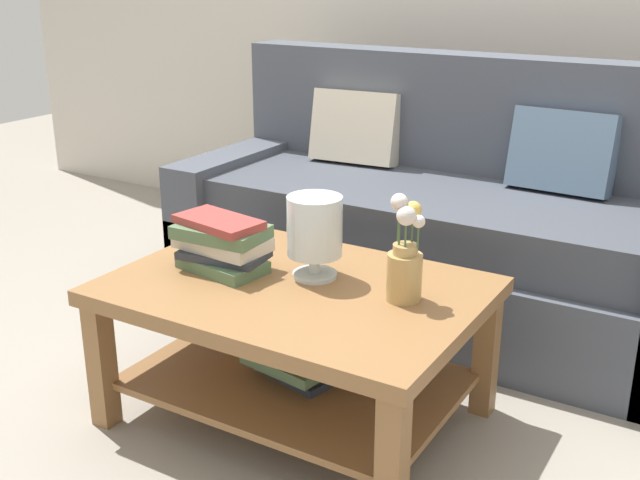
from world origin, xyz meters
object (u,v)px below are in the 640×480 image
at_px(couch, 441,228).
at_px(flower_pitcher, 405,259).
at_px(glass_hurricane_vase, 315,229).
at_px(book_stack_main, 222,243).
at_px(coffee_table, 296,324).

relative_size(couch, flower_pitcher, 6.73).
bearing_deg(glass_hurricane_vase, book_stack_main, -162.37).
xyz_separation_m(coffee_table, book_stack_main, (-0.27, -0.01, 0.23)).
height_order(book_stack_main, flower_pitcher, flower_pitcher).
distance_m(book_stack_main, glass_hurricane_vase, 0.32).
bearing_deg(coffee_table, glass_hurricane_vase, 75.44).
relative_size(couch, book_stack_main, 6.78).
relative_size(coffee_table, book_stack_main, 3.54).
bearing_deg(glass_hurricane_vase, flower_pitcher, -2.91).
distance_m(couch, book_stack_main, 1.13).
bearing_deg(flower_pitcher, book_stack_main, -172.78).
height_order(coffee_table, book_stack_main, book_stack_main).
bearing_deg(couch, flower_pitcher, -73.88).
height_order(couch, glass_hurricane_vase, couch).
bearing_deg(book_stack_main, coffee_table, 2.69).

